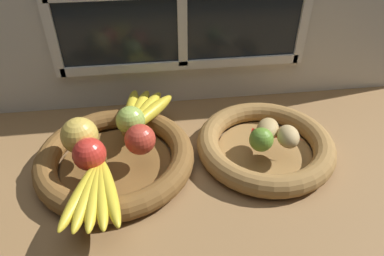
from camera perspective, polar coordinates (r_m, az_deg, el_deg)
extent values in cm
cube|color=olive|center=(80.73, 0.85, -7.20)|extent=(140.00, 90.00, 3.00)
cube|color=silver|center=(91.81, -1.82, 19.69)|extent=(140.00, 3.00, 55.00)
cube|color=white|center=(95.32, -1.47, 10.31)|extent=(64.00, 1.20, 2.40)
cylinder|color=brown|center=(81.53, -12.23, -5.80)|extent=(24.85, 24.85, 1.00)
torus|color=brown|center=(80.18, -12.42, -4.72)|extent=(35.41, 35.41, 5.10)
cylinder|color=olive|center=(84.83, 11.71, -3.72)|extent=(22.17, 22.17, 1.00)
torus|color=olive|center=(83.54, 11.88, -2.65)|extent=(32.14, 32.14, 5.10)
sphere|color=gold|center=(77.67, -17.92, -1.18)|extent=(7.88, 7.88, 7.88)
sphere|color=#B73828|center=(74.68, -8.49, -1.86)|extent=(6.64, 6.64, 6.64)
sphere|color=red|center=(73.12, -16.45, -4.12)|extent=(6.77, 6.77, 6.77)
sphere|color=#99B74C|center=(80.54, -10.03, 1.23)|extent=(6.69, 6.69, 6.69)
ellipsoid|color=gold|center=(68.79, -17.59, -9.92)|extent=(8.18, 18.42, 2.67)
ellipsoid|color=gold|center=(68.34, -16.61, -10.06)|extent=(5.83, 18.66, 2.67)
ellipsoid|color=gold|center=(68.02, -15.57, -10.09)|extent=(3.38, 18.57, 2.67)
ellipsoid|color=gold|center=(67.83, -14.51, -10.01)|extent=(4.46, 18.65, 2.67)
ellipsoid|color=gold|center=(67.79, -13.45, -9.83)|extent=(6.88, 18.60, 2.67)
sphere|color=brown|center=(74.56, -14.69, -4.91)|extent=(2.41, 2.41, 2.41)
ellipsoid|color=gold|center=(85.62, -6.76, 2.54)|extent=(13.62, 15.90, 3.20)
ellipsoid|color=gold|center=(86.41, -7.73, 2.81)|extent=(11.10, 17.25, 3.20)
ellipsoid|color=gold|center=(87.00, -8.77, 2.97)|extent=(8.18, 17.97, 3.20)
ellipsoid|color=gold|center=(87.37, -9.87, 3.00)|extent=(4.96, 18.03, 3.20)
sphere|color=brown|center=(80.21, -10.54, -0.56)|extent=(2.88, 2.88, 2.88)
ellipsoid|color=tan|center=(79.26, 15.46, -1.35)|extent=(5.54, 6.85, 4.45)
ellipsoid|color=tan|center=(80.76, 12.28, -0.16)|extent=(7.61, 8.55, 4.03)
sphere|color=olive|center=(76.39, 11.27, -1.87)|extent=(5.26, 5.26, 5.26)
cone|color=red|center=(81.09, 13.74, -1.26)|extent=(11.32, 6.13, 1.73)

